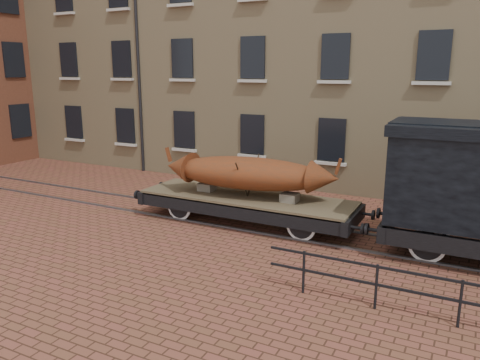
% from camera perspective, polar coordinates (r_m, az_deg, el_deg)
% --- Properties ---
extents(ground, '(90.00, 90.00, 0.00)m').
position_cam_1_polar(ground, '(15.30, 1.85, -5.45)').
color(ground, brown).
extents(warehouse_cream, '(40.00, 10.19, 14.00)m').
position_cam_1_polar(warehouse_cream, '(23.40, 20.26, 17.66)').
color(warehouse_cream, tan).
rests_on(warehouse_cream, ground).
extents(rail_track, '(30.00, 1.52, 0.06)m').
position_cam_1_polar(rail_track, '(15.29, 1.86, -5.34)').
color(rail_track, '#59595E').
rests_on(rail_track, ground).
extents(flatcar_wagon, '(7.92, 2.15, 1.20)m').
position_cam_1_polar(flatcar_wagon, '(15.21, 0.79, -2.62)').
color(flatcar_wagon, '#4E4633').
rests_on(flatcar_wagon, ground).
extents(iron_boat, '(5.89, 2.20, 1.44)m').
position_cam_1_polar(iron_boat, '(14.95, 0.96, 0.86)').
color(iron_boat, maroon).
rests_on(iron_boat, flatcar_wagon).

